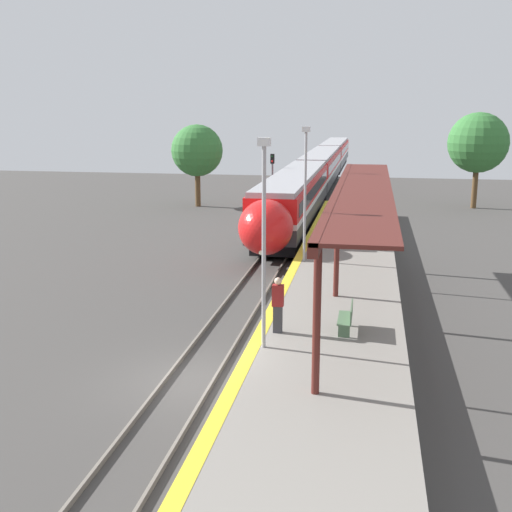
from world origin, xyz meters
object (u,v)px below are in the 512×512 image
train (320,169)px  lamppost_mid (305,186)px  person_waiting (278,304)px  platform_bench (348,317)px  railway_signal (272,180)px  lamppost_near (264,233)px

train → lamppost_mid: 34.45m
person_waiting → platform_bench: bearing=12.4°
railway_signal → lamppost_mid: lamppost_mid is taller
train → railway_signal: bearing=-96.9°
person_waiting → railway_signal: bearing=99.2°
train → person_waiting: (2.34, -44.23, -0.19)m
train → lamppost_mid: (2.12, -34.30, 2.34)m
train → railway_signal: 17.19m
train → railway_signal: size_ratio=14.43×
platform_bench → lamppost_mid: 10.20m
platform_bench → lamppost_mid: bearing=104.2°
railway_signal → lamppost_near: lamppost_near is taller
platform_bench → railway_signal: 27.54m
train → platform_bench: bearing=-84.1°
railway_signal → lamppost_near: size_ratio=0.77×
person_waiting → lamppost_mid: bearing=91.3°
lamppost_mid → platform_bench: bearing=-75.8°
railway_signal → lamppost_mid: (4.19, -17.26, 1.61)m
train → person_waiting: size_ratio=38.02×
train → platform_bench: 43.99m
platform_bench → person_waiting: (-2.17, -0.48, 0.48)m
train → person_waiting: 44.29m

